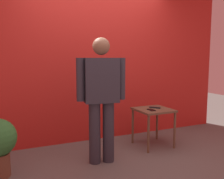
{
  "coord_description": "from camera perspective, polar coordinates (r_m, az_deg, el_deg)",
  "views": [
    {
      "loc": [
        -1.47,
        -2.7,
        1.37
      ],
      "look_at": [
        -0.01,
        0.55,
        0.92
      ],
      "focal_mm": 40.36,
      "sensor_mm": 36.0,
      "label": 1
    }
  ],
  "objects": [
    {
      "name": "cell_phone",
      "position": [
        3.84,
        8.86,
        -4.59
      ],
      "size": [
        0.07,
        0.14,
        0.01
      ],
      "primitive_type": "cube",
      "rotation": [
        0.0,
        0.0,
        -0.01
      ],
      "color": "black",
      "rests_on": "side_table"
    },
    {
      "name": "side_table",
      "position": [
        3.97,
        9.35,
        -5.62
      ],
      "size": [
        0.53,
        0.53,
        0.59
      ],
      "color": "brown",
      "rests_on": "ground_plane"
    },
    {
      "name": "back_wall_red",
      "position": [
        4.2,
        -3.72,
        6.55
      ],
      "size": [
        4.88,
        0.12,
        2.64
      ],
      "primitive_type": "cube",
      "color": "red",
      "rests_on": "ground_plane"
    },
    {
      "name": "standing_person",
      "position": [
        3.23,
        -2.42,
        -1.01
      ],
      "size": [
        0.65,
        0.28,
        1.62
      ],
      "color": "#2D2D38",
      "rests_on": "ground_plane"
    },
    {
      "name": "ground_plane",
      "position": [
        3.37,
        4.14,
        -16.81
      ],
      "size": [
        12.0,
        12.0,
        0.0
      ],
      "primitive_type": "plane",
      "color": "#59544F"
    },
    {
      "name": "tv_remote",
      "position": [
        4.0,
        9.71,
        -4.05
      ],
      "size": [
        0.15,
        0.16,
        0.02
      ],
      "primitive_type": "cube",
      "rotation": [
        0.0,
        0.0,
        0.73
      ],
      "color": "black",
      "rests_on": "side_table"
    }
  ]
}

